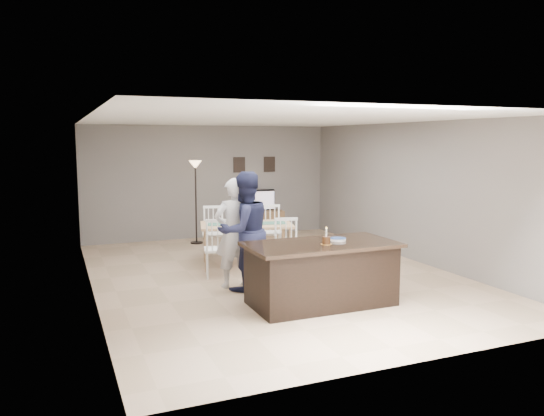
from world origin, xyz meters
name	(u,v)px	position (x,y,z in m)	size (l,w,h in m)	color
floor	(273,275)	(0.00, 0.00, 0.00)	(8.00, 8.00, 0.00)	tan
room_shell	(273,180)	(0.00, 0.00, 1.68)	(8.00, 8.00, 8.00)	slate
kitchen_island	(321,273)	(0.00, -1.80, 0.45)	(2.15, 1.10, 0.90)	black
tv_console	(260,223)	(1.20, 3.77, 0.30)	(1.20, 0.40, 0.60)	brown
television	(258,200)	(1.20, 3.84, 0.86)	(0.91, 0.12, 0.53)	black
tv_screen_glow	(260,200)	(1.20, 3.76, 0.87)	(0.78, 0.78, 0.00)	orange
picture_frames	(255,165)	(1.15, 3.98, 1.75)	(1.10, 0.02, 0.38)	black
doorway	(105,239)	(-2.99, -2.30, 1.26)	(0.00, 2.10, 2.65)	black
woman	(234,233)	(-0.87, -0.45, 0.88)	(0.64, 0.42, 1.76)	silver
man	(245,231)	(-0.76, -0.66, 0.94)	(0.91, 0.71, 1.87)	#1A1C39
birthday_cake	(326,240)	(0.01, -1.92, 0.96)	(0.16, 0.16, 0.24)	gold
plate_stack	(338,239)	(0.30, -1.74, 0.92)	(0.24, 0.24, 0.04)	white
dining_table	(247,231)	(-0.18, 0.86, 0.66)	(2.03, 2.24, 1.04)	#A48259
floor_lamp	(196,179)	(-0.52, 3.34, 1.47)	(0.28, 0.28, 1.89)	black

